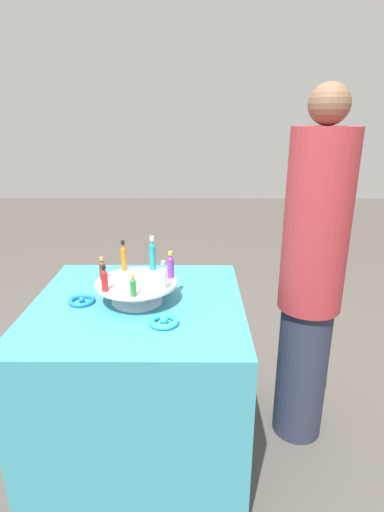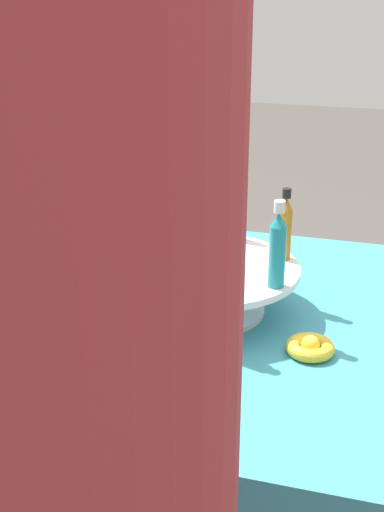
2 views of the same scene
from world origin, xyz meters
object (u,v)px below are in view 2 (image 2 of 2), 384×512
object	(u,v)px
display_stand	(208,282)
bottle_teal	(277,248)
bottle_brown	(239,219)
bottle_clear	(142,257)
ribbon_bow_blue	(231,260)
bottle_purple	(210,270)
bottle_amber	(285,227)
bottle_green	(131,239)
ribbon_bow_teal	(85,321)
ribbon_bow_gold	(310,347)
bottle_red	(175,217)

from	to	relation	value
display_stand	bottle_teal	bearing A→B (deg)	-112.13
bottle_brown	bottle_teal	distance (m)	0.22
bottle_clear	ribbon_bow_blue	world-z (taller)	bottle_clear
bottle_purple	bottle_teal	distance (m)	0.12
bottle_amber	bottle_green	bearing A→B (deg)	106.44
display_stand	bottle_amber	distance (m)	0.17
ribbon_bow_teal	ribbon_bow_gold	xyz separation A→B (m)	(0.02, -0.39, 0.00)
ribbon_bow_teal	bottle_brown	bearing A→B (deg)	-38.97
display_stand	bottle_amber	bearing A→B (deg)	-60.70
bottle_brown	bottle_red	distance (m)	0.12
bottle_teal	bottle_amber	bearing A→B (deg)	3.58
bottle_brown	ribbon_bow_gold	size ratio (longest dim) A/B	1.17
bottle_green	bottle_clear	bearing A→B (deg)	-150.70
display_stand	bottle_amber	world-z (taller)	bottle_amber
bottle_clear	bottle_red	bearing A→B (deg)	3.58
bottle_teal	ribbon_bow_teal	bearing A→B (deg)	102.13
bottle_brown	ribbon_bow_teal	xyz separation A→B (m)	(-0.26, 0.21, -0.12)
bottle_red	ribbon_bow_blue	bearing A→B (deg)	-34.96
display_stand	ribbon_bow_gold	bearing A→B (deg)	-117.13
bottle_brown	ribbon_bow_teal	bearing A→B (deg)	141.03
bottle_teal	ribbon_bow_blue	bearing A→B (deg)	27.11
display_stand	ribbon_bow_gold	xyz separation A→B (m)	(-0.10, -0.20, -0.05)
bottle_amber	ribbon_bow_blue	world-z (taller)	bottle_amber
bottle_amber	ribbon_bow_blue	size ratio (longest dim) A/B	1.25
display_stand	bottle_clear	distance (m)	0.17
bottle_green	ribbon_bow_gold	xyz separation A→B (m)	(-0.09, -0.34, -0.12)
bottle_teal	ribbon_bow_blue	world-z (taller)	bottle_teal
bottle_red	ribbon_bow_gold	size ratio (longest dim) A/B	1.29
ribbon_bow_teal	ribbon_bow_blue	world-z (taller)	ribbon_bow_teal
bottle_brown	bottle_green	distance (m)	0.22
display_stand	bottle_green	size ratio (longest dim) A/B	3.86
bottle_green	bottle_purple	bearing A→B (deg)	-124.99
display_stand	bottle_teal	xyz separation A→B (m)	(-0.05, -0.13, 0.10)
ribbon_bow_gold	bottle_clear	bearing A→B (deg)	92.72
bottle_amber	ribbon_bow_blue	distance (m)	0.25
bottle_brown	ribbon_bow_teal	world-z (taller)	bottle_brown
ribbon_bow_blue	bottle_brown	bearing A→B (deg)	-158.17
bottle_clear	bottle_teal	world-z (taller)	bottle_teal
bottle_clear	bottle_green	bearing A→B (deg)	29.30
bottle_teal	bottle_amber	world-z (taller)	bottle_teal
display_stand	bottle_purple	xyz separation A→B (m)	(-0.14, -0.04, 0.08)
display_stand	ribbon_bow_blue	world-z (taller)	display_stand
bottle_clear	bottle_purple	distance (m)	0.12
bottle_red	bottle_amber	world-z (taller)	bottle_amber
bottle_purple	bottle_teal	bearing A→B (deg)	-47.84
bottle_green	ribbon_bow_blue	world-z (taller)	bottle_green
bottle_purple	bottle_amber	size ratio (longest dim) A/B	0.85
ribbon_bow_teal	display_stand	bearing A→B (deg)	-57.13
bottle_brown	ribbon_bow_blue	distance (m)	0.15
bottle_red	bottle_teal	distance (m)	0.28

